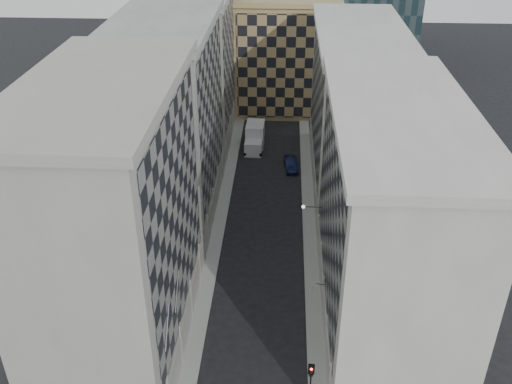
% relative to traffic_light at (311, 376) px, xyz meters
% --- Properties ---
extents(sidewalk_west, '(1.50, 100.00, 0.15)m').
position_rel_traffic_light_xyz_m(sidewalk_west, '(-9.80, 25.22, -2.85)').
color(sidewalk_west, gray).
rests_on(sidewalk_west, ground).
extents(sidewalk_east, '(1.50, 100.00, 0.15)m').
position_rel_traffic_light_xyz_m(sidewalk_east, '(0.70, 25.22, -2.85)').
color(sidewalk_east, gray).
rests_on(sidewalk_east, ground).
extents(bldg_left_a, '(10.80, 22.80, 23.70)m').
position_rel_traffic_light_xyz_m(bldg_left_a, '(-15.43, 6.22, 8.90)').
color(bldg_left_a, '#9B978C').
rests_on(bldg_left_a, ground).
extents(bldg_left_b, '(10.80, 22.80, 22.70)m').
position_rel_traffic_light_xyz_m(bldg_left_b, '(-15.43, 28.22, 8.40)').
color(bldg_left_b, gray).
rests_on(bldg_left_b, ground).
extents(bldg_left_c, '(10.80, 22.80, 21.70)m').
position_rel_traffic_light_xyz_m(bldg_left_c, '(-15.43, 50.22, 7.90)').
color(bldg_left_c, '#9B978C').
rests_on(bldg_left_c, ground).
extents(bldg_right_a, '(10.80, 26.80, 20.70)m').
position_rel_traffic_light_xyz_m(bldg_right_a, '(6.33, 10.22, 7.40)').
color(bldg_right_a, '#B7B2A8').
rests_on(bldg_right_a, ground).
extents(bldg_right_b, '(10.80, 28.80, 19.70)m').
position_rel_traffic_light_xyz_m(bldg_right_b, '(6.34, 37.22, 6.92)').
color(bldg_right_b, '#B7B2A8').
rests_on(bldg_right_b, ground).
extents(tan_block, '(16.80, 14.80, 18.80)m').
position_rel_traffic_light_xyz_m(tan_block, '(-2.55, 63.12, 6.51)').
color(tan_block, tan).
rests_on(tan_block, ground).
extents(flagpoles_left, '(0.10, 6.33, 2.33)m').
position_rel_traffic_light_xyz_m(flagpoles_left, '(-10.45, 1.22, 5.07)').
color(flagpoles_left, gray).
rests_on(flagpoles_left, ground).
extents(bracket_lamp, '(1.98, 0.36, 0.36)m').
position_rel_traffic_light_xyz_m(bracket_lamp, '(-0.17, 19.22, 3.27)').
color(bracket_lamp, black).
rests_on(bracket_lamp, ground).
extents(traffic_light, '(0.49, 0.42, 3.88)m').
position_rel_traffic_light_xyz_m(traffic_light, '(0.00, 0.00, 0.00)').
color(traffic_light, black).
rests_on(traffic_light, sidewalk_east).
extents(box_truck, '(2.77, 6.43, 3.49)m').
position_rel_traffic_light_xyz_m(box_truck, '(-6.81, 45.96, -1.41)').
color(box_truck, silver).
rests_on(box_truck, ground).
extents(dark_car, '(2.08, 4.71, 1.51)m').
position_rel_traffic_light_xyz_m(dark_car, '(-1.46, 39.45, -2.17)').
color(dark_car, '#0E1334').
rests_on(dark_car, ground).
extents(shop_sign, '(1.14, 0.64, 0.71)m').
position_rel_traffic_light_xyz_m(shop_sign, '(0.42, 9.42, 0.91)').
color(shop_sign, black).
rests_on(shop_sign, ground).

